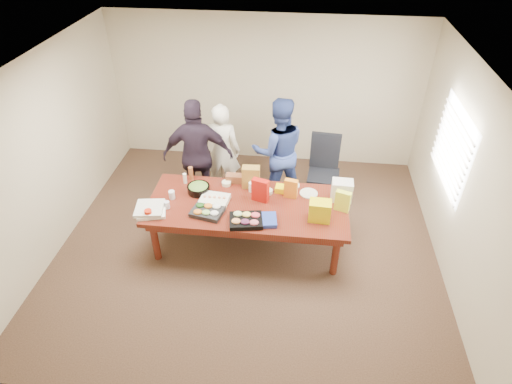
# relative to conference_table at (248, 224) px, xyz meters

# --- Properties ---
(floor) EXTENTS (5.50, 5.00, 0.02)m
(floor) POSITION_rel_conference_table_xyz_m (0.00, 0.00, -0.39)
(floor) COLOR #47301E
(floor) RESTS_ON ground
(ceiling) EXTENTS (5.50, 5.00, 0.02)m
(ceiling) POSITION_rel_conference_table_xyz_m (0.00, 0.00, 2.33)
(ceiling) COLOR white
(ceiling) RESTS_ON wall_back
(wall_back) EXTENTS (5.50, 0.04, 2.70)m
(wall_back) POSITION_rel_conference_table_xyz_m (0.00, 2.50, 0.98)
(wall_back) COLOR beige
(wall_back) RESTS_ON floor
(wall_front) EXTENTS (5.50, 0.04, 2.70)m
(wall_front) POSITION_rel_conference_table_xyz_m (0.00, -2.50, 0.98)
(wall_front) COLOR beige
(wall_front) RESTS_ON floor
(wall_left) EXTENTS (0.04, 5.00, 2.70)m
(wall_left) POSITION_rel_conference_table_xyz_m (-2.75, 0.00, 0.98)
(wall_left) COLOR beige
(wall_left) RESTS_ON floor
(wall_right) EXTENTS (0.04, 5.00, 2.70)m
(wall_right) POSITION_rel_conference_table_xyz_m (2.75, 0.00, 0.98)
(wall_right) COLOR beige
(wall_right) RESTS_ON floor
(window_panel) EXTENTS (0.03, 1.40, 1.10)m
(window_panel) POSITION_rel_conference_table_xyz_m (2.72, 0.60, 1.12)
(window_panel) COLOR white
(window_panel) RESTS_ON wall_right
(window_blinds) EXTENTS (0.04, 1.36, 1.00)m
(window_blinds) POSITION_rel_conference_table_xyz_m (2.68, 0.60, 1.12)
(window_blinds) COLOR beige
(window_blinds) RESTS_ON wall_right
(conference_table) EXTENTS (2.80, 1.20, 0.75)m
(conference_table) POSITION_rel_conference_table_xyz_m (0.00, 0.00, 0.00)
(conference_table) COLOR #4C1C0F
(conference_table) RESTS_ON floor
(office_chair) EXTENTS (0.62, 0.62, 1.13)m
(office_chair) POSITION_rel_conference_table_xyz_m (1.09, 1.15, 0.19)
(office_chair) COLOR black
(office_chair) RESTS_ON floor
(person_center) EXTENTS (0.61, 0.40, 1.66)m
(person_center) POSITION_rel_conference_table_xyz_m (-0.58, 1.24, 0.45)
(person_center) COLOR white
(person_center) RESTS_ON floor
(person_right) EXTENTS (1.00, 0.86, 1.80)m
(person_right) POSITION_rel_conference_table_xyz_m (0.34, 1.24, 0.53)
(person_right) COLOR #2F4287
(person_right) RESTS_ON floor
(person_left) EXTENTS (1.14, 0.59, 1.86)m
(person_left) POSITION_rel_conference_table_xyz_m (-0.90, 0.90, 0.56)
(person_left) COLOR black
(person_left) RESTS_ON floor
(veggie_tray) EXTENTS (0.47, 0.40, 0.06)m
(veggie_tray) POSITION_rel_conference_table_xyz_m (-0.51, -0.27, 0.41)
(veggie_tray) COLOR black
(veggie_tray) RESTS_ON conference_table
(fruit_tray) EXTENTS (0.48, 0.41, 0.07)m
(fruit_tray) POSITION_rel_conference_table_xyz_m (0.03, -0.40, 0.41)
(fruit_tray) COLOR black
(fruit_tray) RESTS_ON conference_table
(sheet_cake) EXTENTS (0.42, 0.34, 0.07)m
(sheet_cake) POSITION_rel_conference_table_xyz_m (-0.46, 0.00, 0.41)
(sheet_cake) COLOR silver
(sheet_cake) RESTS_ON conference_table
(salad_bowl) EXTENTS (0.38, 0.38, 0.11)m
(salad_bowl) POSITION_rel_conference_table_xyz_m (-0.74, 0.20, 0.43)
(salad_bowl) COLOR black
(salad_bowl) RESTS_ON conference_table
(chip_bag_blue) EXTENTS (0.42, 0.34, 0.06)m
(chip_bag_blue) POSITION_rel_conference_table_xyz_m (0.24, -0.36, 0.40)
(chip_bag_blue) COLOR #223A9B
(chip_bag_blue) RESTS_ON conference_table
(chip_bag_red) EXTENTS (0.25, 0.16, 0.34)m
(chip_bag_red) POSITION_rel_conference_table_xyz_m (0.17, 0.11, 0.55)
(chip_bag_red) COLOR #AD150C
(chip_bag_red) RESTS_ON conference_table
(chip_bag_yellow) EXTENTS (0.22, 0.14, 0.31)m
(chip_bag_yellow) POSITION_rel_conference_table_xyz_m (1.30, 0.02, 0.53)
(chip_bag_yellow) COLOR yellow
(chip_bag_yellow) RESTS_ON conference_table
(chip_bag_orange) EXTENTS (0.20, 0.12, 0.29)m
(chip_bag_orange) POSITION_rel_conference_table_xyz_m (0.59, 0.24, 0.52)
(chip_bag_orange) COLOR orange
(chip_bag_orange) RESTS_ON conference_table
(mayo_jar) EXTENTS (0.10, 0.10, 0.15)m
(mayo_jar) POSITION_rel_conference_table_xyz_m (0.03, 0.31, 0.45)
(mayo_jar) COLOR white
(mayo_jar) RESTS_ON conference_table
(mustard_bottle) EXTENTS (0.08, 0.08, 0.19)m
(mustard_bottle) POSITION_rel_conference_table_xyz_m (0.07, 0.48, 0.47)
(mustard_bottle) COLOR gold
(mustard_bottle) RESTS_ON conference_table
(dressing_bottle) EXTENTS (0.08, 0.08, 0.22)m
(dressing_bottle) POSITION_rel_conference_table_xyz_m (-0.92, 0.50, 0.48)
(dressing_bottle) COLOR brown
(dressing_bottle) RESTS_ON conference_table
(ranch_bottle) EXTENTS (0.07, 0.07, 0.16)m
(ranch_bottle) POSITION_rel_conference_table_xyz_m (-0.99, 0.40, 0.46)
(ranch_bottle) COLOR white
(ranch_bottle) RESTS_ON conference_table
(banana_bunch) EXTENTS (0.27, 0.18, 0.09)m
(banana_bunch) POSITION_rel_conference_table_xyz_m (0.49, 0.35, 0.42)
(banana_bunch) COLOR #FFE102
(banana_bunch) RESTS_ON conference_table
(bread_loaf) EXTENTS (0.30, 0.13, 0.12)m
(bread_loaf) POSITION_rel_conference_table_xyz_m (-0.24, 0.52, 0.44)
(bread_loaf) COLOR brown
(bread_loaf) RESTS_ON conference_table
(kraft_bag) EXTENTS (0.26, 0.16, 0.33)m
(kraft_bag) POSITION_rel_conference_table_xyz_m (-0.00, 0.43, 0.54)
(kraft_bag) COLOR olive
(kraft_bag) RESTS_ON conference_table
(red_cup) EXTENTS (0.11, 0.11, 0.13)m
(red_cup) POSITION_rel_conference_table_xyz_m (-1.27, -0.45, 0.44)
(red_cup) COLOR red
(red_cup) RESTS_ON conference_table
(clear_cup_a) EXTENTS (0.09, 0.09, 0.11)m
(clear_cup_a) POSITION_rel_conference_table_xyz_m (-1.09, -0.21, 0.43)
(clear_cup_a) COLOR silver
(clear_cup_a) RESTS_ON conference_table
(clear_cup_b) EXTENTS (0.09, 0.09, 0.12)m
(clear_cup_b) POSITION_rel_conference_table_xyz_m (-1.08, 0.01, 0.44)
(clear_cup_b) COLOR silver
(clear_cup_b) RESTS_ON conference_table
(pizza_box_lower) EXTENTS (0.46, 0.46, 0.04)m
(pizza_box_lower) POSITION_rel_conference_table_xyz_m (-1.27, -0.32, 0.40)
(pizza_box_lower) COLOR white
(pizza_box_lower) RESTS_ON conference_table
(pizza_box_upper) EXTENTS (0.42, 0.42, 0.04)m
(pizza_box_upper) POSITION_rel_conference_table_xyz_m (-1.30, -0.33, 0.44)
(pizza_box_upper) COLOR silver
(pizza_box_upper) RESTS_ON pizza_box_lower
(plate_a) EXTENTS (0.32, 0.32, 0.01)m
(plate_a) POSITION_rel_conference_table_xyz_m (0.85, 0.34, 0.38)
(plate_a) COLOR beige
(plate_a) RESTS_ON conference_table
(plate_b) EXTENTS (0.28, 0.28, 0.01)m
(plate_b) POSITION_rel_conference_table_xyz_m (0.60, 0.52, 0.38)
(plate_b) COLOR white
(plate_b) RESTS_ON conference_table
(dip_bowl_a) EXTENTS (0.15, 0.15, 0.05)m
(dip_bowl_a) POSITION_rel_conference_table_xyz_m (0.26, 0.29, 0.40)
(dip_bowl_a) COLOR beige
(dip_bowl_a) RESTS_ON conference_table
(dip_bowl_b) EXTENTS (0.16, 0.16, 0.05)m
(dip_bowl_b) POSITION_rel_conference_table_xyz_m (-0.37, 0.42, 0.40)
(dip_bowl_b) COLOR #F0EDB9
(dip_bowl_b) RESTS_ON conference_table
(grocery_bag_white) EXTENTS (0.29, 0.21, 0.31)m
(grocery_bag_white) POSITION_rel_conference_table_xyz_m (1.30, 0.26, 0.53)
(grocery_bag_white) COLOR silver
(grocery_bag_white) RESTS_ON conference_table
(grocery_bag_yellow) EXTENTS (0.30, 0.21, 0.29)m
(grocery_bag_yellow) POSITION_rel_conference_table_xyz_m (0.99, -0.22, 0.52)
(grocery_bag_yellow) COLOR #DACD09
(grocery_bag_yellow) RESTS_ON conference_table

